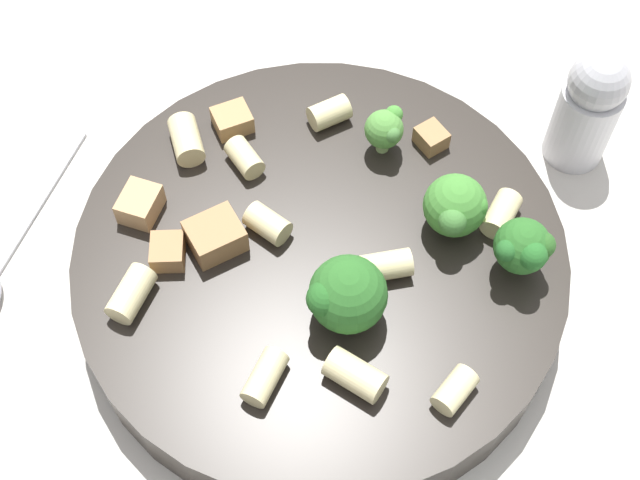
# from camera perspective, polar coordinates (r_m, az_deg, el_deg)

# --- Properties ---
(ground_plane) EXTENTS (2.00, 2.00, 0.00)m
(ground_plane) POSITION_cam_1_polar(r_m,az_deg,el_deg) (0.51, 0.00, -2.73)
(ground_plane) COLOR beige
(pasta_bowl) EXTENTS (0.27, 0.27, 0.04)m
(pasta_bowl) POSITION_cam_1_polar(r_m,az_deg,el_deg) (0.49, 0.00, -1.53)
(pasta_bowl) COLOR #28231E
(pasta_bowl) RESTS_ON ground_plane
(broccoli_floret_0) EXTENTS (0.03, 0.03, 0.04)m
(broccoli_floret_0) POSITION_cam_1_polar(r_m,az_deg,el_deg) (0.46, 12.93, -0.46)
(broccoli_floret_0) COLOR #93B766
(broccoli_floret_0) RESTS_ON pasta_bowl
(broccoli_floret_1) EXTENTS (0.04, 0.04, 0.04)m
(broccoli_floret_1) POSITION_cam_1_polar(r_m,az_deg,el_deg) (0.44, 1.70, -3.58)
(broccoli_floret_1) COLOR #84AD60
(broccoli_floret_1) RESTS_ON pasta_bowl
(broccoli_floret_2) EXTENTS (0.02, 0.02, 0.03)m
(broccoli_floret_2) POSITION_cam_1_polar(r_m,az_deg,el_deg) (0.50, 4.23, 7.15)
(broccoli_floret_2) COLOR #9EC175
(broccoli_floret_2) RESTS_ON pasta_bowl
(broccoli_floret_3) EXTENTS (0.03, 0.03, 0.04)m
(broccoli_floret_3) POSITION_cam_1_polar(r_m,az_deg,el_deg) (0.47, 8.68, 2.11)
(broccoli_floret_3) COLOR #9EC175
(broccoli_floret_3) RESTS_ON pasta_bowl
(rigatoni_0) EXTENTS (0.03, 0.03, 0.02)m
(rigatoni_0) POSITION_cam_1_polar(r_m,az_deg,el_deg) (0.47, -11.99, -3.38)
(rigatoni_0) COLOR beige
(rigatoni_0) RESTS_ON pasta_bowl
(rigatoni_1) EXTENTS (0.03, 0.03, 0.01)m
(rigatoni_1) POSITION_cam_1_polar(r_m,az_deg,el_deg) (0.44, -3.55, -8.75)
(rigatoni_1) COLOR beige
(rigatoni_1) RESTS_ON pasta_bowl
(rigatoni_2) EXTENTS (0.02, 0.02, 0.02)m
(rigatoni_2) POSITION_cam_1_polar(r_m,az_deg,el_deg) (0.52, 0.60, 8.14)
(rigatoni_2) COLOR beige
(rigatoni_2) RESTS_ON pasta_bowl
(rigatoni_3) EXTENTS (0.02, 0.02, 0.01)m
(rigatoni_3) POSITION_cam_1_polar(r_m,az_deg,el_deg) (0.50, -4.85, 5.27)
(rigatoni_3) COLOR beige
(rigatoni_3) RESTS_ON pasta_bowl
(rigatoni_4) EXTENTS (0.02, 0.03, 0.02)m
(rigatoni_4) POSITION_cam_1_polar(r_m,az_deg,el_deg) (0.51, -8.55, 6.37)
(rigatoni_4) COLOR beige
(rigatoni_4) RESTS_ON pasta_bowl
(rigatoni_5) EXTENTS (0.02, 0.03, 0.01)m
(rigatoni_5) POSITION_cam_1_polar(r_m,az_deg,el_deg) (0.48, -3.38, 1.05)
(rigatoni_5) COLOR beige
(rigatoni_5) RESTS_ON pasta_bowl
(rigatoni_6) EXTENTS (0.03, 0.03, 0.01)m
(rigatoni_6) POSITION_cam_1_polar(r_m,az_deg,el_deg) (0.49, 11.53, 1.65)
(rigatoni_6) COLOR beige
(rigatoni_6) RESTS_ON pasta_bowl
(rigatoni_7) EXTENTS (0.03, 0.03, 0.02)m
(rigatoni_7) POSITION_cam_1_polar(r_m,az_deg,el_deg) (0.44, 2.27, -8.62)
(rigatoni_7) COLOR beige
(rigatoni_7) RESTS_ON pasta_bowl
(rigatoni_8) EXTENTS (0.03, 0.02, 0.02)m
(rigatoni_8) POSITION_cam_1_polar(r_m,az_deg,el_deg) (0.47, 4.06, -1.68)
(rigatoni_8) COLOR beige
(rigatoni_8) RESTS_ON pasta_bowl
(rigatoni_9) EXTENTS (0.03, 0.02, 0.01)m
(rigatoni_9) POSITION_cam_1_polar(r_m,az_deg,el_deg) (0.44, 8.63, -9.49)
(rigatoni_9) COLOR beige
(rigatoni_9) RESTS_ON pasta_bowl
(chicken_chunk_0) EXTENTS (0.02, 0.03, 0.01)m
(chicken_chunk_0) POSITION_cam_1_polar(r_m,az_deg,el_deg) (0.48, -9.73, -0.74)
(chicken_chunk_0) COLOR #A87A4C
(chicken_chunk_0) RESTS_ON pasta_bowl
(chicken_chunk_1) EXTENTS (0.03, 0.02, 0.02)m
(chicken_chunk_1) POSITION_cam_1_polar(r_m,az_deg,el_deg) (0.48, -6.71, 0.26)
(chicken_chunk_1) COLOR #A87A4C
(chicken_chunk_1) RESTS_ON pasta_bowl
(chicken_chunk_2) EXTENTS (0.02, 0.02, 0.01)m
(chicken_chunk_2) POSITION_cam_1_polar(r_m,az_deg,el_deg) (0.52, 7.13, 6.52)
(chicken_chunk_2) COLOR #A87A4C
(chicken_chunk_2) RESTS_ON pasta_bowl
(chicken_chunk_3) EXTENTS (0.03, 0.03, 0.01)m
(chicken_chunk_3) POSITION_cam_1_polar(r_m,az_deg,el_deg) (0.49, -11.45, 2.26)
(chicken_chunk_3) COLOR tan
(chicken_chunk_3) RESTS_ON pasta_bowl
(chicken_chunk_4) EXTENTS (0.02, 0.02, 0.01)m
(chicken_chunk_4) POSITION_cam_1_polar(r_m,az_deg,el_deg) (0.52, -5.64, 7.66)
(chicken_chunk_4) COLOR tan
(chicken_chunk_4) RESTS_ON pasta_bowl
(pepper_shaker) EXTENTS (0.04, 0.04, 0.08)m
(pepper_shaker) POSITION_cam_1_polar(r_m,az_deg,el_deg) (0.55, 16.79, 8.08)
(pepper_shaker) COLOR silver
(pepper_shaker) RESTS_ON ground_plane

